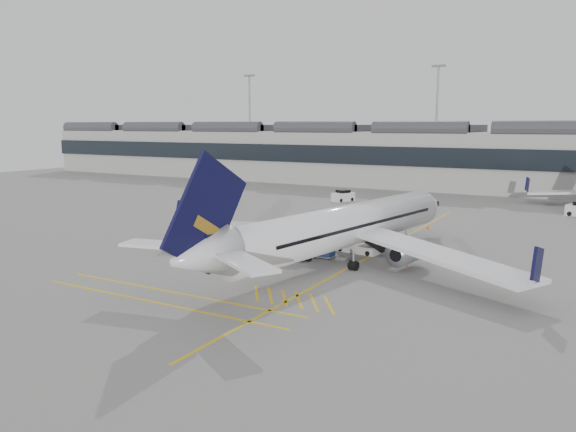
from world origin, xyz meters
The scene contains 17 objects.
ground centered at (0.00, 0.00, 0.00)m, with size 220.00×220.00×0.00m, color gray.
terminal centered at (0.00, 71.93, 6.14)m, with size 200.00×20.45×12.40m.
light_masts centered at (-1.67, 86.00, 14.49)m, with size 113.00×0.60×25.45m.
apron_markings centered at (10.00, 10.00, 0.01)m, with size 0.25×60.00×0.01m, color gold.
airliner_main centered at (8.50, 4.95, 3.15)m, with size 36.37×40.05×10.72m.
belt_loader centered at (8.26, 9.29, 0.62)m, with size 5.31×2.34×2.12m.
baggage_cart_a centered at (6.54, 5.53, 1.00)m, with size 1.81×1.50×1.87m.
baggage_cart_b centered at (4.62, 3.41, 1.05)m, with size 2.09×1.82×1.97m.
baggage_cart_c centered at (-4.46, 4.89, 0.90)m, with size 1.64×1.37×1.69m.
baggage_cart_d centered at (-5.05, 3.19, 0.95)m, with size 1.87×1.62×1.78m.
ramp_agent_a centered at (4.51, 4.52, 0.87)m, with size 0.63×0.42×1.74m, color orange.
ramp_agent_b centered at (4.42, 5.47, 0.85)m, with size 0.82×0.64×1.70m, color #E65C0C.
pushback_tug centered at (-7.78, 1.60, 0.70)m, with size 3.23×2.63×1.57m.
safety_cone_nose centered at (10.92, 24.87, 0.27)m, with size 0.39×0.39×0.54m, color #F24C0A.
safety_cone_engine centered at (14.21, 6.45, 0.23)m, with size 0.33×0.33×0.46m, color #F24C0A.
service_van_left centered at (-20.38, 26.33, 0.77)m, with size 3.54×2.13×1.72m.
service_van_mid centered at (-8.21, 42.72, 0.84)m, with size 3.14×4.07×1.87m.
Camera 1 is at (29.05, -40.98, 12.40)m, focal length 35.00 mm.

